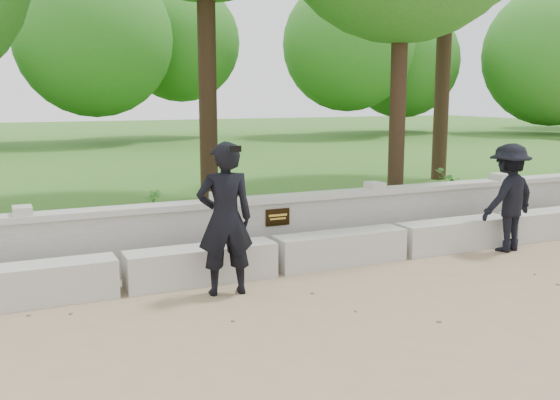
{
  "coord_description": "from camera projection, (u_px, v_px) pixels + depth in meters",
  "views": [
    {
      "loc": [
        -3.26,
        -5.35,
        2.32
      ],
      "look_at": [
        -0.11,
        1.49,
        1.04
      ],
      "focal_mm": 40.0,
      "sensor_mm": 36.0,
      "label": 1
    }
  ],
  "objects": [
    {
      "name": "ground",
      "position": [
        349.0,
        319.0,
        6.53
      ],
      "size": [
        80.0,
        80.0,
        0.0
      ],
      "primitive_type": "plane",
      "color": "#967B5C",
      "rests_on": "ground"
    },
    {
      "name": "lawn",
      "position": [
        112.0,
        167.0,
        19.04
      ],
      "size": [
        40.0,
        22.0,
        0.25
      ],
      "primitive_type": "cube",
      "color": "#2D661C",
      "rests_on": "ground"
    },
    {
      "name": "concrete_bench",
      "position": [
        275.0,
        256.0,
        8.19
      ],
      "size": [
        11.9,
        0.45,
        0.45
      ],
      "color": "beige",
      "rests_on": "ground"
    },
    {
      "name": "parapet_wall",
      "position": [
        254.0,
        228.0,
        8.78
      ],
      "size": [
        12.5,
        0.35,
        0.9
      ],
      "color": "#B9B7AF",
      "rests_on": "ground"
    },
    {
      "name": "man_main",
      "position": [
        225.0,
        219.0,
        7.21
      ],
      "size": [
        0.71,
        0.64,
        1.8
      ],
      "color": "black",
      "rests_on": "ground"
    },
    {
      "name": "visitor_mid",
      "position": [
        509.0,
        198.0,
        9.27
      ],
      "size": [
        1.14,
        0.78,
        1.61
      ],
      "color": "black",
      "rests_on": "ground"
    },
    {
      "name": "shrub_a",
      "position": [
        37.0,
        233.0,
        8.24
      ],
      "size": [
        0.29,
        0.33,
        0.52
      ],
      "primitive_type": "imported",
      "rotation": [
        0.0,
        0.0,
        1.13
      ],
      "color": "#3B7F2B",
      "rests_on": "lawn"
    },
    {
      "name": "shrub_b",
      "position": [
        216.0,
        216.0,
        9.26
      ],
      "size": [
        0.4,
        0.41,
        0.59
      ],
      "primitive_type": "imported",
      "rotation": [
        0.0,
        0.0,
        2.2
      ],
      "color": "#3B7F2B",
      "rests_on": "lawn"
    },
    {
      "name": "shrub_c",
      "position": [
        450.0,
        186.0,
        11.93
      ],
      "size": [
        0.76,
        0.72,
        0.67
      ],
      "primitive_type": "imported",
      "rotation": [
        0.0,
        0.0,
        3.54
      ],
      "color": "#3B7F2B",
      "rests_on": "lawn"
    },
    {
      "name": "shrub_d",
      "position": [
        153.0,
        207.0,
        10.13
      ],
      "size": [
        0.39,
        0.4,
        0.54
      ],
      "primitive_type": "imported",
      "rotation": [
        0.0,
        0.0,
        5.31
      ],
      "color": "#3B7F2B",
      "rests_on": "lawn"
    }
  ]
}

